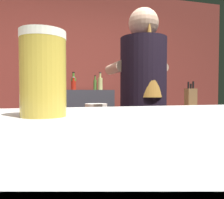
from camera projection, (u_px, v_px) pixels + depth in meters
wall_back at (80, 75)px, 3.59m from camera, size 5.20×0.10×2.70m
prep_counter at (136, 157)px, 2.13m from camera, size 2.10×0.60×0.91m
back_shelf at (87, 126)px, 3.37m from camera, size 0.76×0.36×1.11m
bartender at (144, 105)px, 1.64m from camera, size 0.43×0.51×1.69m
knife_block at (191, 98)px, 2.27m from camera, size 0.10×0.08×0.27m
mixing_bowl at (96, 107)px, 2.07m from camera, size 0.21×0.21×0.06m
chefs_knife at (154, 109)px, 2.11m from camera, size 0.24×0.05×0.01m
pint_glass_far at (43, 74)px, 0.40m from camera, size 0.08×0.08×0.15m
bottle_soy at (74, 83)px, 3.31m from camera, size 0.07×0.07×0.27m
bottle_hot_sauce at (100, 83)px, 3.35m from camera, size 0.07×0.07×0.26m
bottle_vinegar at (95, 84)px, 3.37m from camera, size 0.05×0.05×0.22m
bottle_olive_oil at (74, 85)px, 3.20m from camera, size 0.07×0.07×0.19m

